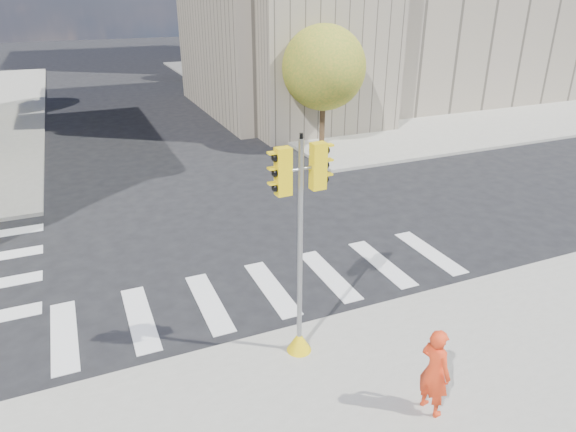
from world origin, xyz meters
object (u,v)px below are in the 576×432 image
Objects in this scene: photographer at (435,371)px; lamp_near at (300,48)px; lamp_far at (227,31)px; traffic_signal at (300,267)px.

lamp_near is at bearing -28.12° from photographer.
lamp_near is 4.34× the size of photographer.
lamp_far reaches higher than traffic_signal.
lamp_near is 14.00m from lamp_far.
photographer is (-6.97, -21.55, -3.50)m from lamp_near.
lamp_far is (0.00, 14.00, 0.00)m from lamp_near.
lamp_near reaches higher than photographer.
lamp_near is 22.92m from photographer.
traffic_signal reaches higher than photographer.
lamp_near is 1.00× the size of lamp_far.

